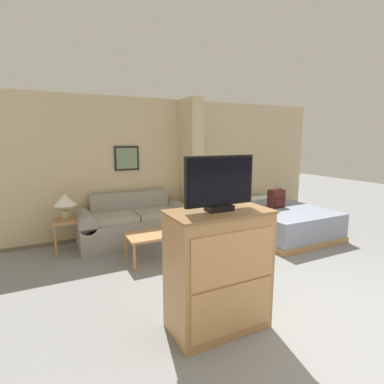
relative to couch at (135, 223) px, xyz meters
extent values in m
plane|color=gray|center=(1.08, -3.59, -0.33)|extent=(20.00, 20.00, 0.00)
cube|color=#CCB78E|center=(1.08, 0.49, 0.97)|extent=(6.76, 0.12, 2.60)
cube|color=#70644E|center=(1.08, 0.42, -0.30)|extent=(6.76, 0.02, 0.06)
cube|color=black|center=(0.00, 0.41, 1.15)|extent=(0.46, 0.02, 0.45)
cube|color=gray|center=(0.00, 0.40, 1.15)|extent=(0.39, 0.01, 0.38)
cube|color=#CCB78E|center=(1.21, 0.14, 0.97)|extent=(0.24, 0.58, 2.60)
cube|color=gray|center=(0.00, -0.03, -0.10)|extent=(1.46, 0.84, 0.45)
cube|color=gray|center=(0.00, 0.29, 0.33)|extent=(1.46, 0.20, 0.41)
cube|color=gray|center=(-0.86, -0.03, -0.10)|extent=(0.26, 0.84, 0.45)
cylinder|color=gray|center=(-0.86, -0.03, 0.18)|extent=(0.29, 0.84, 0.29)
cube|color=gray|center=(0.86, -0.03, -0.10)|extent=(0.26, 0.84, 0.45)
cylinder|color=gray|center=(0.86, -0.03, 0.18)|extent=(0.29, 0.84, 0.29)
cube|color=#A49F94|center=(-0.36, -0.08, 0.17)|extent=(0.71, 0.60, 0.10)
cube|color=#A49F94|center=(0.36, -0.08, 0.17)|extent=(0.71, 0.60, 0.10)
cube|color=#B27F4C|center=(-0.05, -0.99, 0.08)|extent=(0.70, 0.54, 0.04)
cylinder|color=#B27F4C|center=(-0.36, -1.23, -0.13)|extent=(0.04, 0.04, 0.39)
cylinder|color=#B27F4C|center=(0.25, -1.23, -0.13)|extent=(0.04, 0.04, 0.39)
cylinder|color=#B27F4C|center=(-0.36, -0.76, -0.13)|extent=(0.04, 0.04, 0.39)
cylinder|color=#B27F4C|center=(0.25, -0.76, -0.13)|extent=(0.04, 0.04, 0.39)
cube|color=#B27F4C|center=(-1.14, -0.01, 0.20)|extent=(0.44, 0.44, 0.04)
cylinder|color=#B27F4C|center=(-1.33, -0.19, -0.07)|extent=(0.04, 0.04, 0.51)
cylinder|color=#B27F4C|center=(-0.95, -0.19, -0.07)|extent=(0.04, 0.04, 0.51)
cylinder|color=#B27F4C|center=(-1.33, 0.18, -0.07)|extent=(0.04, 0.04, 0.51)
cylinder|color=#B27F4C|center=(-0.95, 0.18, -0.07)|extent=(0.04, 0.04, 0.51)
cylinder|color=tan|center=(-1.14, -0.01, 0.29)|extent=(0.13, 0.13, 0.15)
cylinder|color=tan|center=(-1.14, -0.01, 0.41)|extent=(0.02, 0.02, 0.09)
cone|color=white|center=(-1.14, -0.01, 0.55)|extent=(0.35, 0.35, 0.19)
cube|color=#B27F4C|center=(0.01, -2.84, 0.25)|extent=(0.95, 0.51, 1.17)
cube|color=brown|center=(0.01, -2.84, 0.85)|extent=(0.97, 0.54, 0.02)
cube|color=tan|center=(0.01, -3.10, 0.49)|extent=(0.85, 0.01, 0.47)
cube|color=tan|center=(0.01, -3.10, 0.00)|extent=(0.85, 0.01, 0.47)
cube|color=black|center=(0.01, -2.84, 0.88)|extent=(0.24, 0.16, 0.05)
cube|color=black|center=(0.01, -2.84, 1.14)|extent=(0.70, 0.04, 0.46)
cube|color=black|center=(0.01, -2.87, 1.14)|extent=(0.66, 0.01, 0.42)
cube|color=#B27F4C|center=(2.63, -0.72, -0.28)|extent=(1.53, 2.19, 0.10)
cube|color=#8993A8|center=(2.63, -0.72, -0.02)|extent=(1.49, 2.15, 0.42)
cube|color=white|center=(2.63, 0.13, 0.14)|extent=(1.37, 0.36, 0.10)
cube|color=#471E19|center=(2.61, -0.78, 0.37)|extent=(0.29, 0.19, 0.35)
cube|color=#471E19|center=(2.61, -0.89, 0.30)|extent=(0.22, 0.03, 0.15)
ellipsoid|color=#471E19|center=(2.61, -0.78, 0.54)|extent=(0.28, 0.18, 0.08)
camera|label=1|loc=(-1.43, -5.14, 1.51)|focal=28.00mm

